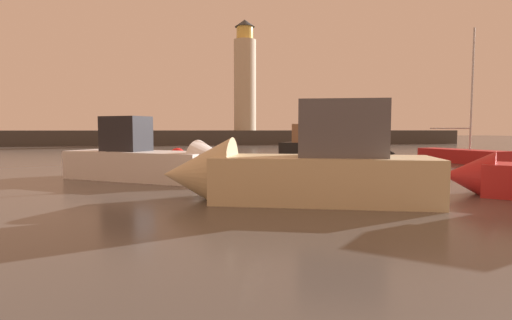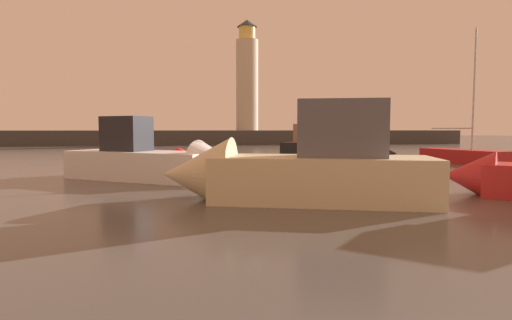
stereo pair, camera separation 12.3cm
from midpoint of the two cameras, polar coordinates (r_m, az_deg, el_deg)
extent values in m
plane|color=#4C4742|center=(33.23, -1.00, 0.26)|extent=(220.00, 220.00, 0.00)
cube|color=#423F3D|center=(64.15, -4.88, 3.14)|extent=(76.84, 6.93, 2.16)
cylinder|color=beige|center=(64.93, -1.18, 10.27)|extent=(3.42, 3.42, 13.91)
cylinder|color=#F2CC59|center=(66.23, -1.19, 17.10)|extent=(2.57, 2.57, 1.95)
cone|color=#33383D|center=(66.59, -1.20, 18.39)|extent=(3.08, 3.08, 1.11)
cube|color=white|center=(19.86, -15.46, -0.71)|extent=(7.33, 5.90, 1.31)
cone|color=white|center=(17.51, -4.80, -1.00)|extent=(3.06, 3.11, 2.30)
cube|color=#232328|center=(20.31, -17.30, 3.50)|extent=(2.48, 2.31, 1.62)
cone|color=#B21E1E|center=(16.83, 27.47, -2.01)|extent=(2.53, 2.54, 1.85)
cube|color=black|center=(29.79, 9.99, 1.05)|extent=(6.38, 5.95, 1.37)
cone|color=black|center=(28.57, 17.12, 0.92)|extent=(2.84, 2.85, 2.08)
cube|color=#8C6647|center=(30.20, 7.97, 3.69)|extent=(2.89, 2.83, 1.35)
cube|color=beige|center=(13.40, 9.35, -2.64)|extent=(7.42, 4.60, 1.45)
cone|color=beige|center=(13.94, -7.92, -2.05)|extent=(3.03, 3.13, 2.54)
cube|color=#595960|center=(13.32, 11.96, 4.28)|extent=(3.08, 2.42, 1.79)
cube|color=#B21E1E|center=(31.87, 26.88, 0.47)|extent=(3.42, 6.38, 0.93)
cylinder|color=#B7B7BC|center=(31.56, 28.04, 8.64)|extent=(0.12, 0.12, 8.14)
cylinder|color=#B7B7BC|center=(32.49, 25.50, 3.99)|extent=(1.03, 3.26, 0.09)
sphere|color=red|center=(28.32, -10.53, 0.58)|extent=(1.08, 1.08, 1.08)
camera|label=1|loc=(0.06, -89.79, 0.02)|focal=28.90mm
camera|label=2|loc=(0.06, 90.21, -0.02)|focal=28.90mm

